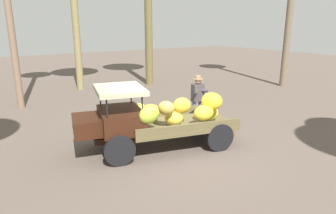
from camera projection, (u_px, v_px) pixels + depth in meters
The scene contains 4 objects.
ground_plane at pixel (172, 147), 8.78m from camera, with size 60.00×60.00×0.00m, color brown.
truck at pixel (150, 119), 8.38m from camera, with size 4.66×2.64×1.84m.
farmer at pixel (198, 98), 10.28m from camera, with size 0.52×0.48×1.77m.
wooden_crate at pixel (226, 128), 9.74m from camera, with size 0.60×0.45×0.39m, color brown.
Camera 1 is at (4.64, 6.70, 3.46)m, focal length 32.35 mm.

